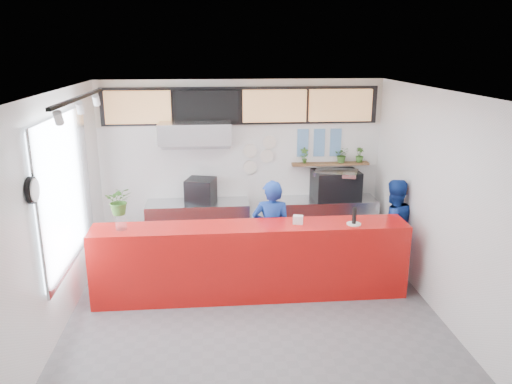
% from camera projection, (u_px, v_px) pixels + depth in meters
% --- Properties ---
extents(floor, '(5.00, 5.00, 0.00)m').
position_uv_depth(floor, '(253.00, 309.00, 6.99)').
color(floor, slate).
rests_on(floor, ground).
extents(ceiling, '(5.00, 5.00, 0.00)m').
position_uv_depth(ceiling, '(253.00, 91.00, 6.15)').
color(ceiling, silver).
extents(wall_back, '(5.00, 0.00, 5.00)m').
position_uv_depth(wall_back, '(242.00, 164.00, 8.96)').
color(wall_back, white).
rests_on(wall_back, ground).
extents(wall_left, '(0.00, 5.00, 5.00)m').
position_uv_depth(wall_left, '(58.00, 212.00, 6.36)').
color(wall_left, white).
rests_on(wall_left, ground).
extents(wall_right, '(0.00, 5.00, 5.00)m').
position_uv_depth(wall_right, '(436.00, 202.00, 6.78)').
color(wall_right, white).
rests_on(wall_right, ground).
extents(service_counter, '(4.50, 0.60, 1.10)m').
position_uv_depth(service_counter, '(251.00, 261.00, 7.22)').
color(service_counter, red).
rests_on(service_counter, ground).
extents(cream_band, '(5.00, 0.02, 0.80)m').
position_uv_depth(cream_band, '(241.00, 103.00, 8.64)').
color(cream_band, beige).
rests_on(cream_band, wall_back).
extents(prep_bench, '(1.80, 0.60, 0.90)m').
position_uv_depth(prep_bench, '(198.00, 226.00, 8.90)').
color(prep_bench, '#B2B5BA').
rests_on(prep_bench, ground).
extents(panini_oven, '(0.58, 0.58, 0.42)m').
position_uv_depth(panini_oven, '(201.00, 191.00, 8.72)').
color(panini_oven, black).
rests_on(panini_oven, prep_bench).
extents(extraction_hood, '(1.20, 0.70, 0.35)m').
position_uv_depth(extraction_hood, '(195.00, 132.00, 8.38)').
color(extraction_hood, '#B2B5BA').
rests_on(extraction_hood, ceiling).
extents(hood_lip, '(1.20, 0.69, 0.31)m').
position_uv_depth(hood_lip, '(195.00, 144.00, 8.43)').
color(hood_lip, '#B2B5BA').
rests_on(hood_lip, ceiling).
extents(right_bench, '(1.80, 0.60, 0.90)m').
position_uv_depth(right_bench, '(325.00, 222.00, 9.10)').
color(right_bench, '#B2B5BA').
rests_on(right_bench, ground).
extents(espresso_machine, '(0.84, 0.63, 0.52)m').
position_uv_depth(espresso_machine, '(336.00, 185.00, 8.91)').
color(espresso_machine, black).
rests_on(espresso_machine, right_bench).
extents(espresso_tray, '(0.87, 0.73, 0.07)m').
position_uv_depth(espresso_tray, '(336.00, 173.00, 8.85)').
color(espresso_tray, '#ABAFB2').
rests_on(espresso_tray, espresso_machine).
extents(herb_shelf, '(1.40, 0.18, 0.04)m').
position_uv_depth(herb_shelf, '(330.00, 164.00, 9.00)').
color(herb_shelf, brown).
rests_on(herb_shelf, wall_back).
extents(menu_board_far_left, '(1.10, 0.10, 0.55)m').
position_uv_depth(menu_board_far_left, '(138.00, 107.00, 8.40)').
color(menu_board_far_left, tan).
rests_on(menu_board_far_left, wall_back).
extents(menu_board_mid_left, '(1.10, 0.10, 0.55)m').
position_uv_depth(menu_board_mid_left, '(207.00, 107.00, 8.50)').
color(menu_board_mid_left, black).
rests_on(menu_board_mid_left, wall_back).
extents(menu_board_mid_right, '(1.10, 0.10, 0.55)m').
position_uv_depth(menu_board_mid_right, '(274.00, 106.00, 8.60)').
color(menu_board_mid_right, tan).
rests_on(menu_board_mid_right, wall_back).
extents(menu_board_far_right, '(1.10, 0.10, 0.55)m').
position_uv_depth(menu_board_far_right, '(340.00, 105.00, 8.70)').
color(menu_board_far_right, tan).
rests_on(menu_board_far_right, wall_back).
extents(soffit, '(4.80, 0.04, 0.65)m').
position_uv_depth(soffit, '(241.00, 106.00, 8.63)').
color(soffit, black).
rests_on(soffit, wall_back).
extents(window_pane, '(0.04, 2.20, 1.90)m').
position_uv_depth(window_pane, '(65.00, 191.00, 6.59)').
color(window_pane, silver).
rests_on(window_pane, wall_left).
extents(window_frame, '(0.03, 2.30, 2.00)m').
position_uv_depth(window_frame, '(67.00, 191.00, 6.59)').
color(window_frame, '#B2B5BA').
rests_on(window_frame, wall_left).
extents(wall_clock_rim, '(0.05, 0.30, 0.30)m').
position_uv_depth(wall_clock_rim, '(32.00, 190.00, 5.35)').
color(wall_clock_rim, black).
rests_on(wall_clock_rim, wall_left).
extents(wall_clock_face, '(0.02, 0.26, 0.26)m').
position_uv_depth(wall_clock_face, '(35.00, 190.00, 5.35)').
color(wall_clock_face, white).
rests_on(wall_clock_face, wall_left).
extents(track_rail, '(0.05, 2.40, 0.04)m').
position_uv_depth(track_rail, '(79.00, 98.00, 5.99)').
color(track_rail, black).
rests_on(track_rail, ceiling).
extents(dec_plate_a, '(0.24, 0.03, 0.24)m').
position_uv_depth(dec_plate_a, '(250.00, 151.00, 8.88)').
color(dec_plate_a, silver).
rests_on(dec_plate_a, wall_back).
extents(dec_plate_b, '(0.24, 0.03, 0.24)m').
position_uv_depth(dec_plate_b, '(267.00, 156.00, 8.93)').
color(dec_plate_b, silver).
rests_on(dec_plate_b, wall_back).
extents(dec_plate_c, '(0.24, 0.03, 0.24)m').
position_uv_depth(dec_plate_c, '(250.00, 167.00, 8.96)').
color(dec_plate_c, silver).
rests_on(dec_plate_c, wall_back).
extents(dec_plate_d, '(0.24, 0.03, 0.24)m').
position_uv_depth(dec_plate_d, '(270.00, 142.00, 8.86)').
color(dec_plate_d, silver).
rests_on(dec_plate_d, wall_back).
extents(photo_frame_a, '(0.20, 0.02, 0.25)m').
position_uv_depth(photo_frame_a, '(303.00, 136.00, 8.90)').
color(photo_frame_a, '#598CBF').
rests_on(photo_frame_a, wall_back).
extents(photo_frame_b, '(0.20, 0.02, 0.25)m').
position_uv_depth(photo_frame_b, '(319.00, 136.00, 8.92)').
color(photo_frame_b, '#598CBF').
rests_on(photo_frame_b, wall_back).
extents(photo_frame_c, '(0.20, 0.02, 0.25)m').
position_uv_depth(photo_frame_c, '(336.00, 136.00, 8.95)').
color(photo_frame_c, '#598CBF').
rests_on(photo_frame_c, wall_back).
extents(photo_frame_d, '(0.20, 0.02, 0.25)m').
position_uv_depth(photo_frame_d, '(303.00, 150.00, 8.97)').
color(photo_frame_d, '#598CBF').
rests_on(photo_frame_d, wall_back).
extents(photo_frame_e, '(0.20, 0.02, 0.25)m').
position_uv_depth(photo_frame_e, '(319.00, 150.00, 8.99)').
color(photo_frame_e, '#598CBF').
rests_on(photo_frame_e, wall_back).
extents(photo_frame_f, '(0.20, 0.02, 0.25)m').
position_uv_depth(photo_frame_f, '(335.00, 149.00, 9.02)').
color(photo_frame_f, '#598CBF').
rests_on(photo_frame_f, wall_back).
extents(staff_center, '(0.64, 0.47, 1.63)m').
position_uv_depth(staff_center, '(272.00, 232.00, 7.61)').
color(staff_center, navy).
rests_on(staff_center, ground).
extents(staff_right, '(0.84, 0.69, 1.56)m').
position_uv_depth(staff_right, '(392.00, 227.00, 7.90)').
color(staff_right, navy).
rests_on(staff_right, ground).
extents(herb_a, '(0.16, 0.11, 0.29)m').
position_uv_depth(herb_a, '(304.00, 155.00, 8.92)').
color(herb_a, '#376122').
rests_on(herb_a, herb_shelf).
extents(herb_c, '(0.30, 0.27, 0.28)m').
position_uv_depth(herb_c, '(342.00, 155.00, 8.97)').
color(herb_c, '#376122').
rests_on(herb_c, herb_shelf).
extents(herb_d, '(0.17, 0.16, 0.27)m').
position_uv_depth(herb_d, '(360.00, 155.00, 9.00)').
color(herb_d, '#376122').
rests_on(herb_d, herb_shelf).
extents(glass_vase, '(0.20, 0.20, 0.19)m').
position_uv_depth(glass_vase, '(121.00, 223.00, 6.87)').
color(glass_vase, silver).
rests_on(glass_vase, service_counter).
extents(basil_vase, '(0.38, 0.34, 0.40)m').
position_uv_depth(basil_vase, '(119.00, 201.00, 6.78)').
color(basil_vase, '#376122').
rests_on(basil_vase, glass_vase).
extents(napkin_holder, '(0.16, 0.12, 0.12)m').
position_uv_depth(napkin_holder, '(298.00, 220.00, 7.10)').
color(napkin_holder, silver).
rests_on(napkin_holder, service_counter).
extents(white_plate, '(0.22, 0.22, 0.02)m').
position_uv_depth(white_plate, '(354.00, 224.00, 7.09)').
color(white_plate, silver).
rests_on(white_plate, service_counter).
extents(pepper_mill, '(0.08, 0.08, 0.24)m').
position_uv_depth(pepper_mill, '(354.00, 215.00, 7.06)').
color(pepper_mill, black).
rests_on(pepper_mill, white_plate).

